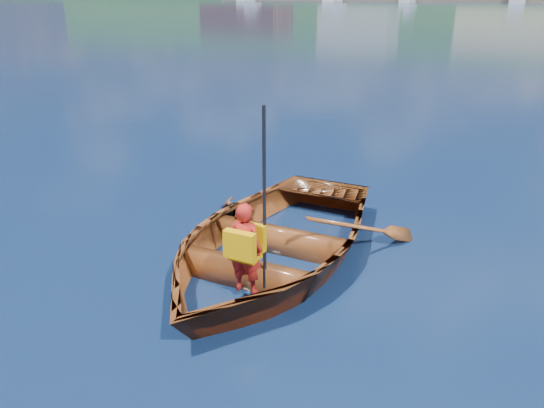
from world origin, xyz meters
The scene contains 4 objects.
ground centered at (0.00, 0.00, 0.00)m, with size 600.00×600.00×0.00m.
rowboat centered at (-1.27, -0.64, 0.28)m, with size 2.99×4.18×0.87m.
child_paddler centered at (-1.12, -1.54, 0.63)m, with size 0.37×0.34×1.99m.
dock centered at (-7.59, 148.00, 0.40)m, with size 160.05×8.58×0.80m.
Camera 1 is at (1.26, -5.87, 3.11)m, focal length 35.00 mm.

